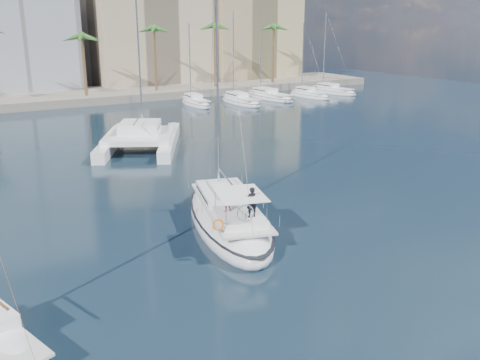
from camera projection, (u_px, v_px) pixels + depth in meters
ground at (248, 244)px, 30.20m from camera, size 160.00×160.00×0.00m
quay at (34, 100)px, 80.11m from camera, size 120.00×14.00×1.20m
building_beige at (147, 32)px, 95.60m from camera, size 20.00×14.00×20.00m
building_tan_right at (248, 36)px, 104.09m from camera, size 18.00×12.00×18.00m
palm_centre at (32, 33)px, 74.02m from camera, size 3.60×3.60×12.30m
palm_right at (242, 31)px, 90.75m from camera, size 3.60×3.60×12.30m
main_sloop at (229, 218)px, 32.57m from camera, size 7.78×13.83×19.57m
catamaran at (140, 136)px, 52.59m from camera, size 12.55×15.41×19.88m
seagull at (206, 217)px, 33.38m from camera, size 1.22×0.53×0.23m
moored_yacht_a at (196, 105)px, 78.63m from camera, size 3.37×9.52×11.90m
moored_yacht_b at (241, 104)px, 80.19m from camera, size 3.32×10.83×13.72m
moored_yacht_c at (269, 99)px, 85.03m from camera, size 3.98×12.33×15.54m
moored_yacht_d at (309, 97)px, 86.58m from camera, size 3.52×9.55×11.90m
moored_yacht_e at (332, 93)px, 91.42m from camera, size 4.61×11.11×13.72m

